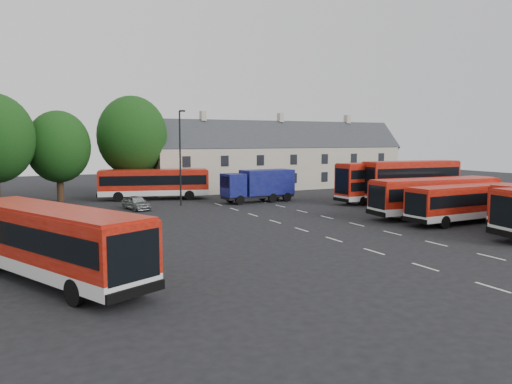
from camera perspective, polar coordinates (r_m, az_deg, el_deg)
ground at (r=34.96m, az=6.98°, el=-4.82°), size 140.00×140.00×0.00m
lane_markings at (r=37.97m, az=8.45°, el=-3.97°), size 5.15×33.80×0.01m
terrace_houses at (r=67.30m, az=2.78°, el=3.71°), size 35.70×7.13×10.06m
bus_row_c at (r=42.44m, az=22.70°, el=-0.89°), size 10.60×2.73×2.98m
bus_row_d at (r=44.49m, az=19.81°, el=-0.25°), size 11.82×3.88×3.28m
bus_row_e at (r=49.83m, az=21.35°, el=0.11°), size 10.72×3.66×2.97m
bus_dd_south at (r=53.37m, az=17.34°, el=1.38°), size 10.80×3.10×4.37m
bus_dd_north at (r=53.47m, az=13.99°, el=1.36°), size 10.30×2.90×4.18m
bus_west at (r=24.81m, az=-22.35°, el=-4.82°), size 7.56×12.27×3.45m
bus_north at (r=55.60m, az=-11.57°, el=1.18°), size 11.97×5.73×3.30m
box_truck at (r=52.33m, az=0.33°, el=0.91°), size 7.81×2.75×3.37m
silver_car at (r=48.02m, az=-13.51°, el=-1.20°), size 2.24×4.09×1.32m
lamppost at (r=49.88m, az=-8.64°, el=4.20°), size 0.64×0.44×9.42m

